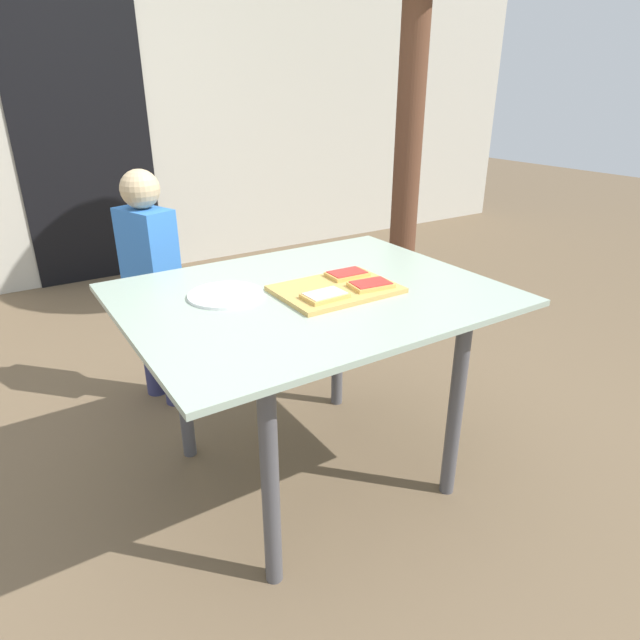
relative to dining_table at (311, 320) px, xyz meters
name	(u,v)px	position (x,y,z in m)	size (l,w,h in m)	color
ground_plane	(312,471)	(0.00, 0.00, -0.62)	(16.00, 16.00, 0.00)	brown
house_wall_back	(88,69)	(0.00, 2.86, 0.81)	(8.00, 0.20, 2.87)	#BCB7A8
house_door	(84,138)	(-0.12, 2.76, 0.38)	(0.90, 0.02, 2.00)	black
dining_table	(311,320)	(0.00, 0.00, 0.00)	(1.19, 0.93, 0.72)	#98AB99
cutting_board	(336,289)	(0.07, -0.04, 0.11)	(0.38, 0.27, 0.02)	tan
pizza_slice_near_right	(371,285)	(0.17, -0.10, 0.12)	(0.14, 0.10, 0.02)	#D9A953
pizza_slice_near_left	(325,295)	(-0.01, -0.10, 0.12)	(0.14, 0.09, 0.02)	#D9A953
pizza_slice_far_right	(347,274)	(0.16, 0.03, 0.12)	(0.14, 0.09, 0.02)	#D9A953
plate_white_left	(226,295)	(-0.25, 0.11, 0.10)	(0.24, 0.24, 0.01)	white
child_left	(152,277)	(-0.29, 0.82, -0.03)	(0.21, 0.27, 1.04)	navy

